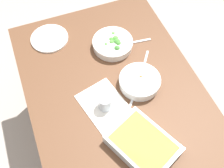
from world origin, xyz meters
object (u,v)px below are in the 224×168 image
object	(u,v)px
drink_cup	(105,103)
broccoli_bowl	(113,43)
baking_dish	(143,145)
fork_on_table	(127,113)
spoon_by_stew	(144,66)
stew_bowl	(140,81)
spoon_by_broccoli	(132,42)
side_plate	(50,38)

from	to	relation	value
drink_cup	broccoli_bowl	bearing A→B (deg)	153.37
baking_dish	fork_on_table	distance (m)	0.19
spoon_by_stew	broccoli_bowl	bearing A→B (deg)	-151.03
stew_bowl	spoon_by_broccoli	world-z (taller)	stew_bowl
side_plate	spoon_by_broccoli	distance (m)	0.49
baking_dish	drink_cup	world-z (taller)	drink_cup
baking_dish	side_plate	world-z (taller)	baking_dish
drink_cup	fork_on_table	xyz separation A→B (m)	(0.07, 0.09, -0.04)
spoon_by_broccoli	fork_on_table	size ratio (longest dim) A/B	1.25
fork_on_table	spoon_by_broccoli	bearing A→B (deg)	153.48
baking_dish	spoon_by_broccoli	world-z (taller)	baking_dish
stew_bowl	spoon_by_stew	world-z (taller)	stew_bowl
stew_bowl	side_plate	xyz separation A→B (m)	(-0.48, -0.36, -0.03)
drink_cup	baking_dish	bearing A→B (deg)	17.99
drink_cup	spoon_by_stew	xyz separation A→B (m)	(-0.16, 0.29, -0.03)
spoon_by_stew	stew_bowl	bearing A→B (deg)	-36.16
spoon_by_stew	fork_on_table	xyz separation A→B (m)	(0.23, -0.20, -0.00)
drink_cup	side_plate	xyz separation A→B (m)	(-0.54, -0.15, -0.03)
drink_cup	side_plate	world-z (taller)	drink_cup
stew_bowl	side_plate	world-z (taller)	stew_bowl
baking_dish	side_plate	size ratio (longest dim) A/B	1.65
broccoli_bowl	spoon_by_broccoli	bearing A→B (deg)	83.32
stew_bowl	fork_on_table	world-z (taller)	stew_bowl
drink_cup	fork_on_table	bearing A→B (deg)	49.47
baking_dish	spoon_by_broccoli	bearing A→B (deg)	160.94
side_plate	spoon_by_broccoli	world-z (taller)	side_plate
broccoli_bowl	side_plate	distance (m)	0.38
broccoli_bowl	side_plate	xyz separation A→B (m)	(-0.19, -0.33, -0.02)
fork_on_table	stew_bowl	bearing A→B (deg)	136.46
drink_cup	spoon_by_stew	size ratio (longest dim) A/B	0.56
spoon_by_broccoli	drink_cup	bearing A→B (deg)	-40.93
drink_cup	spoon_by_broccoli	distance (m)	0.45
spoon_by_stew	spoon_by_broccoli	world-z (taller)	same
stew_bowl	fork_on_table	size ratio (longest dim) A/B	1.56
side_plate	spoon_by_stew	size ratio (longest dim) A/B	1.44
drink_cup	stew_bowl	bearing A→B (deg)	105.20
broccoli_bowl	spoon_by_stew	bearing A→B (deg)	28.97
spoon_by_stew	spoon_by_broccoli	size ratio (longest dim) A/B	0.87
stew_bowl	drink_cup	world-z (taller)	drink_cup
side_plate	fork_on_table	size ratio (longest dim) A/B	1.56
side_plate	fork_on_table	distance (m)	0.66
baking_dish	side_plate	distance (m)	0.84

